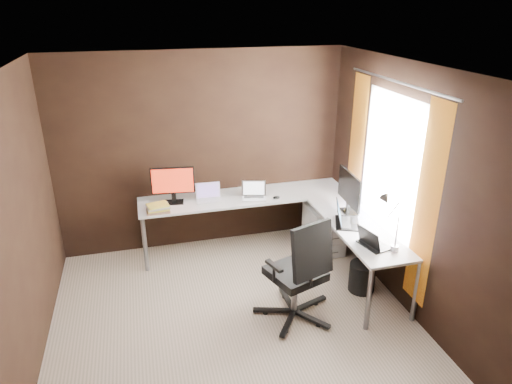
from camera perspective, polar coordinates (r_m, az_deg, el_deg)
The scene contains 15 objects.
room at distance 4.25m, azimuth 1.36°, elevation -1.28°, with size 3.60×3.60×2.50m.
desk at distance 5.48m, azimuth 3.51°, elevation -2.41°, with size 2.65×2.25×0.73m.
drawer_pedestal at distance 5.94m, azimuth 8.48°, elevation -4.62°, with size 0.42×0.50×0.60m, color white.
monitor_left at distance 5.58m, azimuth -10.36°, elevation 1.12°, with size 0.52×0.17×0.45m.
monitor_right at distance 5.32m, azimuth 11.60°, elevation 0.20°, with size 0.16×0.60×0.49m.
laptop_white at distance 5.67m, azimuth -5.95°, elevation -0.55°, with size 0.31×0.23×0.20m.
laptop_silver at distance 5.70m, azimuth -0.28°, elevation -0.28°, with size 0.34×0.28×0.20m.
laptop_black_big at distance 5.13m, azimuth 10.96°, elevation -3.37°, with size 0.38×0.43×0.24m.
laptop_black_small at distance 4.74m, azimuth 14.29°, elevation -6.12°, with size 0.28×0.35×0.21m.
book_stack at distance 5.46m, azimuth -12.16°, elevation -1.96°, with size 0.28×0.24×0.09m.
mouse_left at distance 5.47m, azimuth -11.65°, elevation -2.17°, with size 0.08×0.05×0.03m, color black.
mouse_corner at distance 5.68m, azimuth 2.57°, elevation -0.70°, with size 0.09×0.06×0.04m, color black.
desk_lamp at distance 4.59m, azimuth 16.32°, elevation -2.84°, with size 0.19×0.22×0.58m.
office_chair at distance 4.71m, azimuth 5.20°, elevation -12.02°, with size 0.64×0.67×1.14m.
wastebasket at distance 5.30m, azimuth 13.10°, elevation -10.31°, with size 0.29×0.29×0.33m, color black.
Camera 1 is at (-0.75, -3.65, 3.02)m, focal length 32.00 mm.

